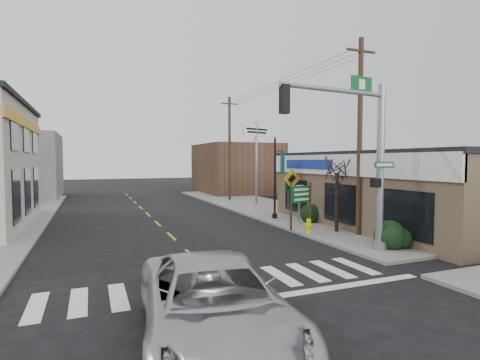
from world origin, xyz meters
name	(u,v)px	position (x,y,z in m)	size (l,w,h in m)	color
ground	(226,287)	(0.00, 0.00, 0.00)	(140.00, 140.00, 0.00)	black
sidewalk_right	(284,212)	(9.00, 13.00, 0.07)	(6.00, 38.00, 0.13)	slate
center_line	(171,236)	(0.00, 8.00, 0.01)	(0.12, 56.00, 0.01)	gold
crosswalk	(222,283)	(0.00, 0.40, 0.01)	(11.00, 2.20, 0.01)	silver
thrift_store	(425,190)	(14.50, 6.00, 2.00)	(12.00, 14.00, 4.00)	brown
bldg_distant_right	(236,169)	(12.00, 30.00, 2.80)	(8.00, 10.00, 5.60)	#503424
bldg_distant_left	(9,166)	(-11.00, 32.00, 3.20)	(9.00, 10.00, 6.40)	slate
suv	(213,304)	(-1.39, -3.12, 0.84)	(2.80, 6.07, 1.69)	#B4B6B9
traffic_signal_pole	(364,149)	(6.39, 1.67, 4.19)	(5.39, 0.39, 6.83)	gray
guide_sign	(301,199)	(6.49, 6.56, 1.75)	(1.41, 0.13, 2.47)	#402F1D
fire_hydrant	(309,225)	(6.30, 5.52, 0.54)	(0.24, 0.24, 0.75)	#DCDF00
ped_crossing_sign	(292,185)	(7.80, 9.84, 2.21)	(1.20, 0.08, 3.08)	gray
lamp_post	(276,170)	(7.03, 10.49, 3.16)	(0.68, 0.53, 5.22)	black
dance_center_sign	(256,142)	(9.00, 17.73, 5.21)	(3.17, 0.20, 6.73)	gray
bare_tree	(337,162)	(7.93, 5.49, 3.64)	(2.23, 2.23, 4.46)	black
shrub_front	(390,236)	(7.79, 1.70, 0.61)	(1.29, 1.29, 0.97)	#163217
shrub_back	(311,214)	(8.34, 8.54, 0.59)	(1.23, 1.23, 0.92)	black
utility_pole_near	(360,135)	(8.43, 4.43, 4.96)	(1.64, 0.25, 9.42)	#4A3726
utility_pole_far	(230,147)	(8.21, 21.95, 4.93)	(1.63, 0.24, 9.36)	#3F311B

